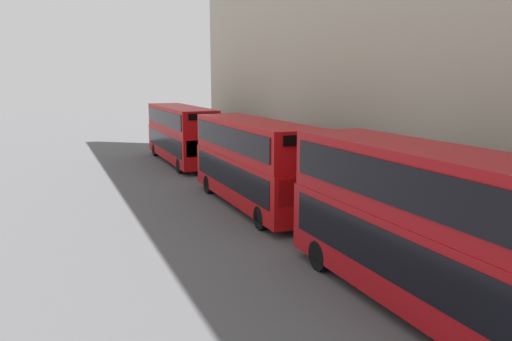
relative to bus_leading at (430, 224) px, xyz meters
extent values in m
cube|color=#A80F14|center=(0.00, 0.01, -0.96)|extent=(2.55, 10.58, 2.28)
cube|color=#A80F14|center=(0.00, 0.01, 1.09)|extent=(2.50, 10.37, 1.81)
cube|color=black|center=(0.00, 0.01, -0.69)|extent=(2.59, 9.73, 1.28)
cube|color=black|center=(0.00, 0.01, 1.18)|extent=(2.59, 9.73, 1.09)
cylinder|color=black|center=(-1.12, 3.70, -1.95)|extent=(0.30, 1.00, 1.00)
cylinder|color=black|center=(1.13, 3.70, -1.95)|extent=(0.30, 1.00, 1.00)
cube|color=#B20C0F|center=(0.00, 12.13, -1.03)|extent=(2.55, 10.40, 2.15)
cube|color=#B20C0F|center=(0.00, 12.13, 0.91)|extent=(2.50, 10.19, 1.72)
cube|color=black|center=(0.00, 12.13, -0.77)|extent=(2.59, 9.57, 1.20)
cube|color=black|center=(0.00, 12.13, 1.00)|extent=(2.59, 9.57, 1.03)
cube|color=black|center=(0.00, 6.96, -0.60)|extent=(2.17, 0.06, 1.07)
cube|color=black|center=(0.00, 6.96, 1.43)|extent=(1.78, 0.06, 0.41)
cylinder|color=black|center=(-1.12, 8.53, -1.95)|extent=(0.30, 1.00, 1.00)
cylinder|color=black|center=(1.13, 8.53, -1.95)|extent=(0.30, 1.00, 1.00)
cylinder|color=black|center=(-1.12, 15.73, -1.95)|extent=(0.30, 1.00, 1.00)
cylinder|color=black|center=(1.13, 15.73, -1.95)|extent=(0.30, 1.00, 1.00)
cube|color=#B20C0F|center=(0.00, 26.05, -1.06)|extent=(2.55, 11.24, 2.09)
cube|color=#B20C0F|center=(0.00, 26.05, 0.85)|extent=(2.50, 11.02, 1.72)
cube|color=black|center=(0.00, 26.05, -0.81)|extent=(2.59, 10.34, 1.17)
cube|color=black|center=(0.00, 26.05, 0.93)|extent=(2.59, 10.34, 1.03)
cube|color=black|center=(0.00, 20.46, -0.64)|extent=(2.17, 0.06, 1.04)
cube|color=black|center=(0.00, 20.46, 1.36)|extent=(1.78, 0.06, 0.41)
cylinder|color=black|center=(-1.12, 22.03, -1.95)|extent=(0.30, 1.00, 1.00)
cylinder|color=black|center=(1.13, 22.03, -1.95)|extent=(0.30, 1.00, 1.00)
cylinder|color=black|center=(-1.12, 30.08, -1.95)|extent=(0.30, 1.00, 1.00)
cylinder|color=black|center=(1.13, 30.08, -1.95)|extent=(0.30, 1.00, 1.00)
cylinder|color=brown|center=(2.86, 26.31, -1.67)|extent=(0.36, 0.36, 1.56)
sphere|color=tan|center=(2.86, 26.31, -0.78)|extent=(0.22, 0.22, 0.22)
camera|label=1|loc=(-9.05, -9.78, 3.76)|focal=35.00mm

